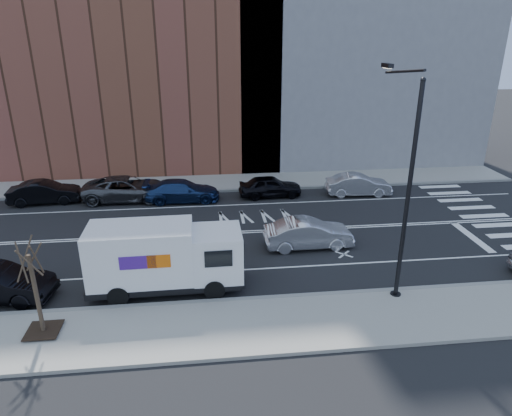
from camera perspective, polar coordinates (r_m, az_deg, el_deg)
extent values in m
plane|color=black|center=(25.58, -4.22, -3.15)|extent=(120.00, 120.00, 0.00)
cube|color=gray|center=(17.91, -2.90, -14.64)|extent=(44.00, 3.60, 0.15)
cube|color=gray|center=(33.76, -4.90, 3.16)|extent=(44.00, 3.60, 0.15)
cube|color=gray|center=(19.39, -3.27, -11.50)|extent=(44.00, 0.25, 0.17)
cube|color=gray|center=(32.05, -4.79, 2.17)|extent=(44.00, 0.25, 0.17)
cube|color=brown|center=(39.54, -18.32, 20.99)|extent=(26.00, 10.00, 22.00)
cylinder|color=black|center=(18.69, 18.46, 1.20)|extent=(0.18, 0.18, 9.00)
cylinder|color=black|center=(20.56, 17.02, -10.38)|extent=(0.44, 0.44, 0.20)
sphere|color=black|center=(17.75, 20.18, 14.80)|extent=(0.20, 0.20, 0.20)
cylinder|color=black|center=(19.27, 18.00, 15.93)|extent=(0.11, 3.49, 0.48)
cube|color=black|center=(20.82, 16.11, 16.75)|extent=(0.25, 0.80, 0.18)
cube|color=#FFF2CC|center=(20.83, 16.08, 16.47)|extent=(0.18, 0.55, 0.03)
cube|color=black|center=(19.17, -25.02, -13.66)|extent=(1.20, 1.20, 0.04)
cylinder|color=#382B1E|center=(18.39, -25.76, -9.74)|extent=(0.16, 0.16, 3.20)
cylinder|color=#382B1E|center=(17.68, -25.72, -5.84)|extent=(0.06, 0.80, 1.44)
cylinder|color=#382B1E|center=(17.93, -26.01, -5.50)|extent=(0.81, 0.31, 1.19)
cylinder|color=#382B1E|center=(17.96, -26.94, -5.64)|extent=(0.58, 0.76, 1.50)
cylinder|color=#382B1E|center=(17.71, -27.24, -6.07)|extent=(0.47, 0.61, 1.37)
cylinder|color=#382B1E|center=(17.54, -26.48, -6.20)|extent=(0.72, 0.29, 1.13)
cube|color=black|center=(20.46, -11.21, -8.75)|extent=(6.45, 2.25, 0.31)
cube|color=white|center=(19.85, -4.84, -5.64)|extent=(2.10, 2.25, 2.07)
cube|color=black|center=(19.77, -1.80, -4.68)|extent=(0.08, 1.92, 0.98)
cube|color=black|center=(18.71, -4.71, -6.35)|extent=(1.14, 0.05, 0.73)
cube|color=black|center=(20.73, -5.01, -3.46)|extent=(1.14, 0.05, 0.73)
cube|color=black|center=(20.40, -1.88, -8.08)|extent=(0.18, 2.07, 0.36)
cube|color=white|center=(19.93, -14.17, -5.48)|extent=(4.38, 2.33, 2.38)
cube|color=#47198C|center=(18.84, -14.58, -6.64)|extent=(1.45, 0.04, 0.57)
cube|color=orange|center=(18.74, -12.06, -6.56)|extent=(0.93, 0.03, 0.57)
cube|color=#47198C|center=(20.91, -13.87, -3.67)|extent=(1.45, 0.04, 0.57)
cube|color=orange|center=(20.82, -11.60, -3.58)|extent=(0.93, 0.03, 0.57)
cylinder|color=black|center=(19.52, -5.21, -10.11)|extent=(0.87, 0.30, 0.87)
cylinder|color=black|center=(21.31, -5.44, -7.21)|extent=(0.87, 0.30, 0.87)
cylinder|color=black|center=(19.84, -16.84, -10.46)|extent=(0.87, 0.30, 0.87)
cylinder|color=black|center=(21.61, -16.01, -7.58)|extent=(0.87, 0.30, 0.87)
imported|color=black|center=(32.71, -24.91, 1.79)|extent=(4.57, 1.93, 1.47)
imported|color=#46484D|center=(31.39, -15.87, 2.34)|extent=(5.71, 2.74, 1.57)
imported|color=navy|center=(30.43, -9.24, 2.15)|extent=(4.93, 2.07, 1.42)
imported|color=black|center=(30.88, 1.79, 2.72)|extent=(4.28, 1.87, 1.44)
imported|color=silver|center=(31.96, 12.68, 2.86)|extent=(4.47, 1.81, 1.44)
imported|color=silver|center=(23.82, 6.57, -3.19)|extent=(4.59, 1.70, 1.50)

